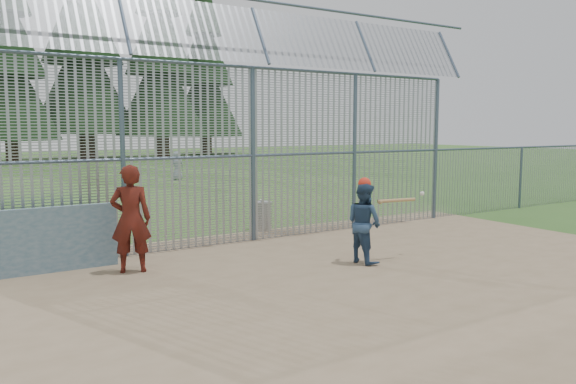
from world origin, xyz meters
TOP-DOWN VIEW (x-y plane):
  - ground at (0.00, 0.00)m, footprint 120.00×120.00m
  - dirt_infield at (0.00, -0.50)m, footprint 14.00×10.00m
  - dugout_wall at (-4.60, 2.90)m, footprint 2.50×0.12m
  - batter at (0.75, 0.43)m, footprint 0.65×0.80m
  - onlooker at (-3.29, 2.14)m, footprint 0.83×0.68m
  - bg_kid_standing at (4.10, 18.81)m, footprint 0.75×0.52m
  - batting_gear at (0.94, 0.40)m, footprint 1.63×0.38m
  - trash_can at (0.82, 4.54)m, footprint 0.56×0.56m
  - backstop_fence at (1.81, 3.43)m, footprint 20.09×0.81m
  - conifer_row at (1.93, 41.51)m, footprint 38.48×12.26m

SIDE VIEW (x-z plane):
  - ground at x=0.00m, z-range 0.00..0.00m
  - dirt_infield at x=0.00m, z-range 0.00..0.02m
  - trash_can at x=0.82m, z-range -0.03..0.79m
  - dugout_wall at x=-4.60m, z-range 0.02..1.22m
  - bg_kid_standing at x=4.10m, z-range 0.00..1.46m
  - batter at x=0.75m, z-range 0.02..1.58m
  - onlooker at x=-3.29m, z-range 0.02..1.99m
  - batting_gear at x=0.94m, z-range 1.22..1.74m
  - backstop_fence at x=1.81m, z-range -0.29..5.01m
  - conifer_row at x=1.93m, z-range 0.73..20.93m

